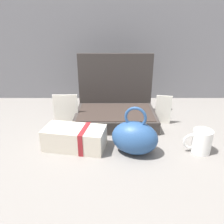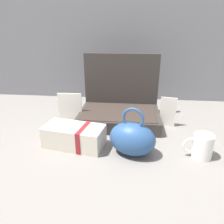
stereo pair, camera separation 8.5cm
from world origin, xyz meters
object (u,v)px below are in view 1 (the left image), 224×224
object	(u,v)px
open_suitcase	(116,107)
poster_card_right	(164,110)
teal_pouch_handbag	(136,137)
coffee_mug	(202,142)
cream_toiletry_bag	(77,138)
info_card_left	(67,110)

from	to	relation	value
open_suitcase	poster_card_right	xyz separation A→B (m)	(0.25, -0.05, 0.00)
teal_pouch_handbag	coffee_mug	bearing A→B (deg)	1.15
teal_pouch_handbag	cream_toiletry_bag	bearing A→B (deg)	171.16
open_suitcase	poster_card_right	size ratio (longest dim) A/B	2.70
cream_toiletry_bag	open_suitcase	bearing A→B (deg)	59.12
teal_pouch_handbag	coffee_mug	size ratio (longest dim) A/B	1.86
cream_toiletry_bag	poster_card_right	distance (m)	0.49
open_suitcase	teal_pouch_handbag	xyz separation A→B (m)	(0.07, -0.33, -0.01)
open_suitcase	cream_toiletry_bag	xyz separation A→B (m)	(-0.17, -0.29, -0.03)
open_suitcase	info_card_left	xyz separation A→B (m)	(-0.26, -0.06, 0.01)
cream_toiletry_bag	coffee_mug	xyz separation A→B (m)	(0.52, -0.03, 0.00)
open_suitcase	teal_pouch_handbag	bearing A→B (deg)	-77.56
poster_card_right	teal_pouch_handbag	bearing A→B (deg)	-111.94
cream_toiletry_bag	info_card_left	distance (m)	0.25
teal_pouch_handbag	poster_card_right	size ratio (longest dim) A/B	1.39
open_suitcase	teal_pouch_handbag	world-z (taller)	open_suitcase
coffee_mug	info_card_left	bearing A→B (deg)	156.46
open_suitcase	teal_pouch_handbag	size ratio (longest dim) A/B	1.94
teal_pouch_handbag	cream_toiletry_bag	xyz separation A→B (m)	(-0.25, 0.04, -0.02)
open_suitcase	coffee_mug	bearing A→B (deg)	-43.00
open_suitcase	poster_card_right	distance (m)	0.26
coffee_mug	teal_pouch_handbag	bearing A→B (deg)	-178.85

